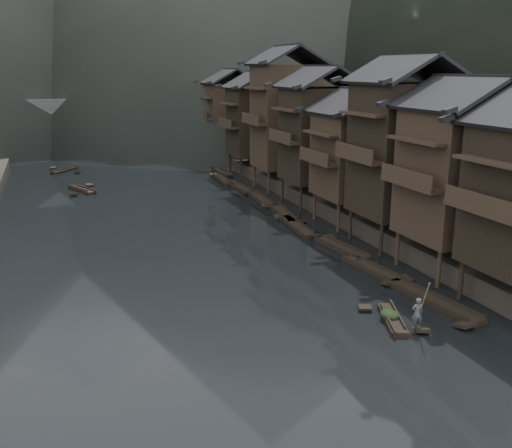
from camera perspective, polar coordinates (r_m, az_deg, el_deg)
name	(u,v)px	position (r m, az deg, el deg)	size (l,w,h in m)	color
water	(216,297)	(36.47, -3.99, -7.29)	(300.00, 300.00, 0.00)	black
right_bank	(370,160)	(85.78, 11.35, 6.26)	(40.00, 200.00, 1.80)	#2D2823
stilt_houses	(326,120)	(58.51, 7.06, 10.27)	(9.00, 67.60, 16.77)	black
moored_sampans	(278,210)	(57.29, 2.21, 1.39)	(3.12, 56.29, 0.47)	black
midriver_boats	(73,179)	(77.47, -17.88, 4.34)	(5.00, 20.35, 0.45)	black
stone_bridge	(102,120)	(105.20, -15.11, 9.98)	(40.00, 6.00, 9.00)	#4C4C4F
hero_sampan	(392,319)	(33.82, 13.49, -9.20)	(2.31, 4.49, 0.43)	black
cargo_heap	(390,309)	(33.72, 13.26, -8.29)	(0.99, 1.30, 0.59)	black
boatman	(418,309)	(32.58, 15.86, -8.21)	(0.65, 0.43, 1.78)	#4D4D4F
bamboo_pole	(425,259)	(31.69, 16.52, -3.41)	(0.06, 0.06, 4.46)	#8C7A51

